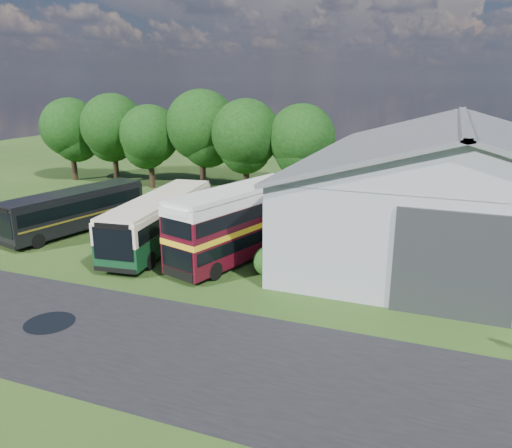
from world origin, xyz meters
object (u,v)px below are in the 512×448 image
at_px(storage_shed, 457,180).
at_px(bus_maroon_double, 239,224).
at_px(bus_green_single, 160,220).
at_px(bus_dark_single, 75,210).

distance_m(storage_shed, bus_maroon_double, 14.60).
bearing_deg(bus_green_single, storage_shed, 17.39).
relative_size(storage_shed, bus_maroon_double, 2.37).
relative_size(storage_shed, bus_dark_single, 2.26).
xyz_separation_m(bus_green_single, bus_dark_single, (-7.31, 0.54, -0.15)).
bearing_deg(storage_shed, bus_maroon_double, -145.53).
bearing_deg(bus_dark_single, bus_maroon_double, 8.58).
bearing_deg(bus_dark_single, bus_green_single, 8.52).
distance_m(storage_shed, bus_green_single, 19.40).
height_order(storage_shed, bus_dark_single, storage_shed).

